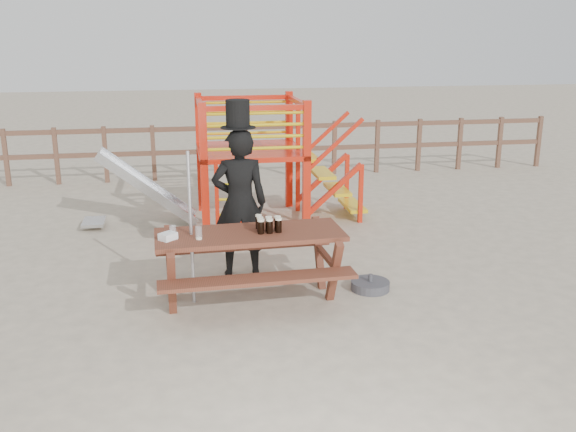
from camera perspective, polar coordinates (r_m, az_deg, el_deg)
The scene contains 10 objects.
ground at distance 7.63m, azimuth -1.59°, elevation -7.97°, with size 60.00×60.00×0.00m, color #BAAB91.
back_fence at distance 14.13m, azimuth -5.79°, elevation 6.31°, with size 15.09×0.09×1.20m.
playground_fort at distance 10.73m, azimuth -3.78°, elevation 5.09°, with size 4.71×1.84×2.10m.
picnic_table at distance 7.60m, azimuth -3.38°, elevation -3.72°, with size 2.24×1.59×0.85m.
man_with_hat at distance 8.27m, azimuth -4.32°, elevation 1.49°, with size 0.73×0.49×2.30m.
metal_pole at distance 7.49m, azimuth -8.62°, elevation -1.15°, with size 0.04×0.04×1.82m, color #B2B2B7.
parasol_base at distance 8.12m, azimuth 7.32°, elevation -6.13°, with size 0.48×0.48×0.20m.
paper_bag at distance 7.34m, azimuth -10.63°, elevation -1.78°, with size 0.18×0.14×0.08m, color white.
stout_pints at distance 7.51m, azimuth -1.82°, elevation -0.74°, with size 0.29×0.28×0.17m.
empty_glasses at distance 7.33m, azimuth -9.08°, elevation -1.50°, with size 0.36×0.16×0.15m.
Camera 1 is at (-0.99, -6.90, 3.10)m, focal length 40.00 mm.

